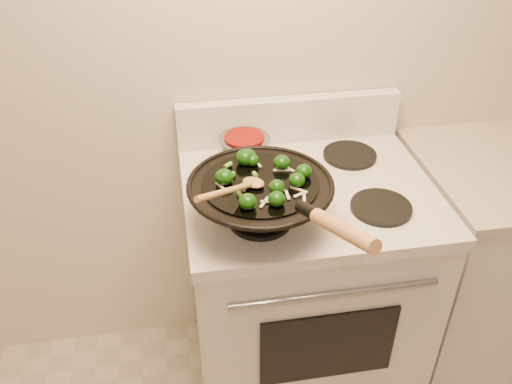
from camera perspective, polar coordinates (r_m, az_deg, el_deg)
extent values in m
plane|color=beige|center=(1.89, 11.57, 16.63)|extent=(3.50, 0.00, 3.50)
cube|color=white|center=(2.01, 4.79, -10.79)|extent=(0.76, 0.64, 0.88)
cube|color=white|center=(1.71, 5.53, 0.04)|extent=(0.78, 0.66, 0.04)
cube|color=white|center=(1.90, 3.49, 7.63)|extent=(0.78, 0.05, 0.16)
cylinder|color=gray|center=(1.54, 8.31, -10.60)|extent=(0.60, 0.02, 0.02)
cube|color=black|center=(1.72, 7.60, -15.86)|extent=(0.42, 0.01, 0.28)
cylinder|color=black|center=(1.54, 0.44, -2.93)|extent=(0.18, 0.18, 0.01)
cylinder|color=black|center=(1.63, 13.02, -1.57)|extent=(0.18, 0.18, 0.01)
cylinder|color=black|center=(1.78, -1.21, 2.93)|extent=(0.18, 0.18, 0.01)
cylinder|color=black|center=(1.86, 9.84, 3.86)|extent=(0.18, 0.18, 0.01)
torus|color=black|center=(1.47, 0.47, 0.83)|extent=(0.40, 0.40, 0.01)
cylinder|color=black|center=(1.47, 0.47, 0.92)|extent=(0.32, 0.32, 0.01)
cylinder|color=black|center=(1.28, 5.44, -1.92)|extent=(0.05, 0.08, 0.05)
cylinder|color=#B68047|center=(1.17, 9.19, -3.99)|extent=(0.10, 0.21, 0.09)
ellipsoid|color=#0F3908|center=(1.45, -3.36, 1.60)|extent=(0.05, 0.05, 0.04)
cylinder|color=#588630|center=(1.46, -2.75, 1.18)|extent=(0.02, 0.01, 0.01)
ellipsoid|color=#0F3908|center=(1.54, -0.89, 3.78)|extent=(0.05, 0.05, 0.04)
ellipsoid|color=#0F3908|center=(1.53, -0.42, 3.40)|extent=(0.04, 0.04, 0.03)
ellipsoid|color=#0F3908|center=(1.53, -1.18, 3.67)|extent=(0.05, 0.05, 0.05)
cylinder|color=#588630|center=(1.54, -0.59, 3.24)|extent=(0.02, 0.02, 0.01)
ellipsoid|color=#0F3908|center=(1.37, 2.19, -0.72)|extent=(0.05, 0.05, 0.04)
ellipsoid|color=#0F3908|center=(1.52, 2.73, 3.13)|extent=(0.05, 0.05, 0.04)
ellipsoid|color=#0F3908|center=(1.36, -0.91, -1.01)|extent=(0.05, 0.05, 0.04)
cylinder|color=#588630|center=(1.37, -0.32, -1.39)|extent=(0.01, 0.02, 0.02)
ellipsoid|color=#0F3908|center=(1.45, 4.33, 1.27)|extent=(0.04, 0.04, 0.04)
ellipsoid|color=#0F3908|center=(1.48, 5.05, 2.18)|extent=(0.05, 0.05, 0.04)
ellipsoid|color=#0F3908|center=(1.42, 2.20, 0.57)|extent=(0.04, 0.04, 0.04)
cylinder|color=#588630|center=(1.43, 2.69, 0.25)|extent=(0.02, 0.02, 0.02)
cube|color=white|center=(1.42, 4.61, -0.26)|extent=(0.04, 0.02, 0.00)
cube|color=white|center=(1.52, 3.42, 2.52)|extent=(0.03, 0.04, 0.00)
cube|color=white|center=(1.51, 2.80, 2.32)|extent=(0.05, 0.01, 0.00)
cube|color=white|center=(1.54, 2.41, 2.88)|extent=(0.01, 0.04, 0.00)
cube|color=white|center=(1.44, 4.55, 0.25)|extent=(0.04, 0.04, 0.00)
cube|color=white|center=(1.39, 0.90, -1.07)|extent=(0.03, 0.05, 0.00)
cube|color=white|center=(1.41, 3.31, -0.30)|extent=(0.01, 0.04, 0.00)
cube|color=white|center=(1.39, 1.32, -1.05)|extent=(0.04, 0.02, 0.00)
cube|color=white|center=(1.45, -3.78, 0.65)|extent=(0.02, 0.04, 0.00)
cube|color=white|center=(1.54, 0.10, 3.08)|extent=(0.02, 0.05, 0.00)
cube|color=white|center=(1.41, 5.10, -0.54)|extent=(0.02, 0.04, 0.00)
cylinder|color=#64AC37|center=(1.48, -2.45, 1.87)|extent=(0.03, 0.03, 0.02)
cylinder|color=#64AC37|center=(1.54, -1.03, 3.19)|extent=(0.02, 0.02, 0.01)
cylinder|color=#64AC37|center=(1.40, -1.68, -0.29)|extent=(0.03, 0.03, 0.01)
cylinder|color=#64AC37|center=(1.48, -0.09, 1.85)|extent=(0.02, 0.03, 0.02)
cylinder|color=#64AC37|center=(1.44, -1.17, 0.65)|extent=(0.03, 0.02, 0.02)
cylinder|color=#64AC37|center=(1.53, -2.96, 2.85)|extent=(0.03, 0.02, 0.02)
cylinder|color=#64AC37|center=(1.46, 4.18, 1.24)|extent=(0.02, 0.03, 0.02)
sphere|color=beige|center=(1.53, 2.73, 2.68)|extent=(0.01, 0.01, 0.01)
sphere|color=beige|center=(1.40, 2.35, -0.70)|extent=(0.01, 0.01, 0.01)
sphere|color=beige|center=(1.43, -1.26, 0.22)|extent=(0.01, 0.01, 0.01)
ellipsoid|color=#B68047|center=(1.45, -0.28, 1.00)|extent=(0.08, 0.08, 0.02)
cylinder|color=#B68047|center=(1.33, -3.14, 0.08)|extent=(0.17, 0.20, 0.11)
cylinder|color=gray|center=(1.76, -1.23, 4.40)|extent=(0.17, 0.17, 0.09)
cylinder|color=#750A05|center=(1.73, -1.25, 5.80)|extent=(0.13, 0.13, 0.01)
cylinder|color=black|center=(1.63, 0.89, 3.54)|extent=(0.05, 0.10, 0.02)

